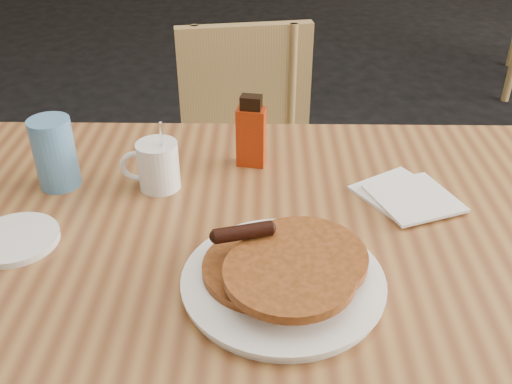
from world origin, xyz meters
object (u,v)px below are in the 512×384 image
chair_main_far (247,151)px  coffee_mug (157,165)px  blue_tumbler (55,153)px  syrup_bottle (251,133)px  pancake_plate (284,274)px  main_table (248,252)px

chair_main_far → coffee_mug: bearing=-115.0°
coffee_mug → chair_main_far: bearing=92.3°
blue_tumbler → syrup_bottle: bearing=9.6°
chair_main_far → pancake_plate: 0.90m
chair_main_far → coffee_mug: size_ratio=5.89×
chair_main_far → pancake_plate: chair_main_far is taller
main_table → pancake_plate: bearing=-69.7°
chair_main_far → coffee_mug: 0.65m
main_table → pancake_plate: size_ratio=4.56×
coffee_mug → blue_tumbler: size_ratio=1.07×
main_table → syrup_bottle: size_ratio=9.31×
blue_tumbler → coffee_mug: bearing=-5.4°
main_table → blue_tumbler: (-0.36, 0.18, 0.11)m
main_table → blue_tumbler: 0.42m
pancake_plate → chair_main_far: bearing=91.9°
chair_main_far → syrup_bottle: syrup_bottle is taller
chair_main_far → pancake_plate: size_ratio=2.83×
main_table → chair_main_far: chair_main_far is taller
main_table → syrup_bottle: 0.27m
pancake_plate → main_table: bearing=110.3°
syrup_bottle → blue_tumbler: bearing=-157.4°
pancake_plate → syrup_bottle: (-0.03, 0.38, 0.05)m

